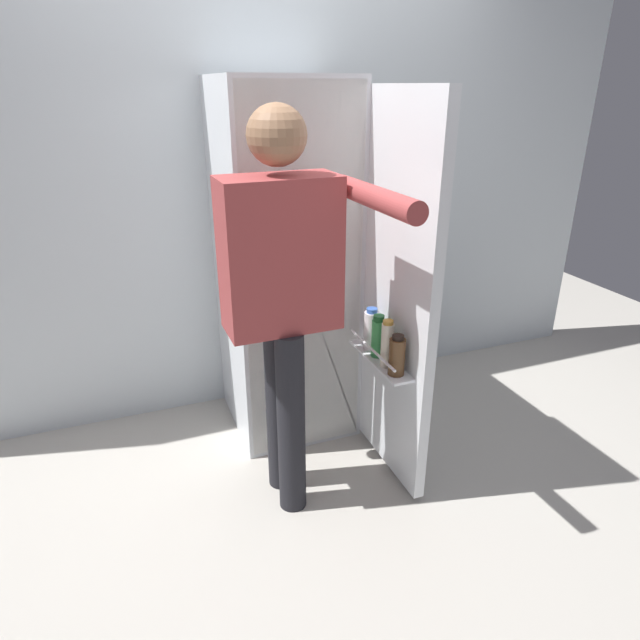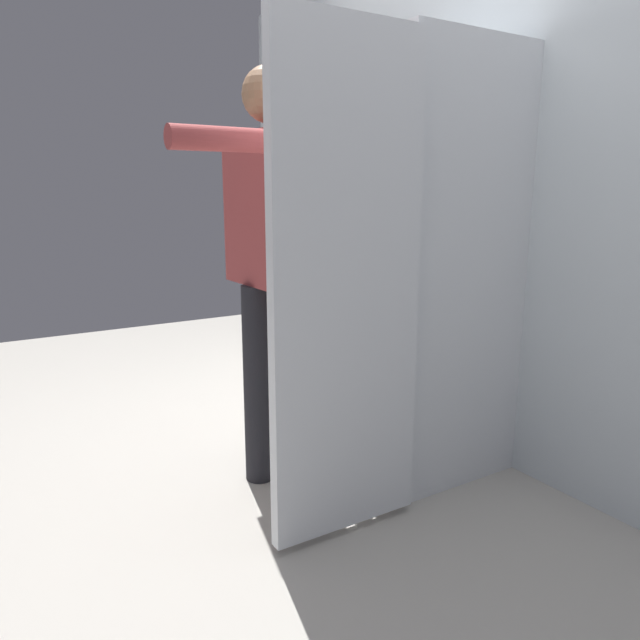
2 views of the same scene
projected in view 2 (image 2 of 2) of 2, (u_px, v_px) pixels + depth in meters
The scene contains 4 objects.
ground_plane at pixel (309, 489), 2.46m from camera, with size 6.83×6.83×0.00m, color #B7B2A8.
kitchen_wall at pixel (485, 190), 2.67m from camera, with size 4.40×0.10×2.45m, color silver.
refrigerator at pixel (416, 269), 2.51m from camera, with size 0.66×1.21×1.79m.
person at pixel (274, 241), 2.37m from camera, with size 0.56×0.77×1.69m.
Camera 2 is at (1.94, -1.14, 1.22)m, focal length 33.02 mm.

